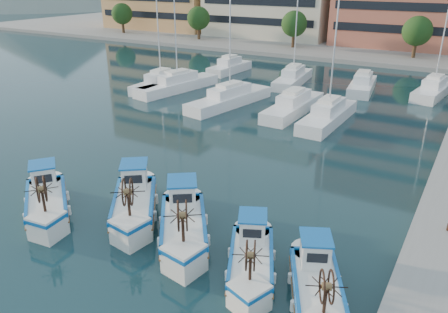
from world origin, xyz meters
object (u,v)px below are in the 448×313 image
at_px(fishing_boat_c, 183,222).
at_px(fishing_boat_d, 251,257).
at_px(fishing_boat_b, 134,201).
at_px(fishing_boat_e, 316,284).
at_px(fishing_boat_a, 46,199).

relative_size(fishing_boat_c, fishing_boat_d, 1.12).
distance_m(fishing_boat_b, fishing_boat_e, 10.13).
bearing_deg(fishing_boat_a, fishing_boat_b, -24.22).
bearing_deg(fishing_boat_b, fishing_boat_d, -45.32).
height_order(fishing_boat_b, fishing_boat_e, fishing_boat_b).
distance_m(fishing_boat_a, fishing_boat_e, 14.09).
bearing_deg(fishing_boat_e, fishing_boat_b, 146.69).
relative_size(fishing_boat_d, fishing_boat_e, 0.99).
bearing_deg(fishing_boat_a, fishing_boat_e, -48.57).
relative_size(fishing_boat_b, fishing_boat_d, 1.11).
distance_m(fishing_boat_c, fishing_boat_e, 6.76).
bearing_deg(fishing_boat_e, fishing_boat_d, 148.99).
bearing_deg(fishing_boat_b, fishing_boat_a, 170.59).
xyz_separation_m(fishing_boat_a, fishing_boat_b, (4.01, 2.12, 0.03)).
relative_size(fishing_boat_b, fishing_boat_e, 1.10).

